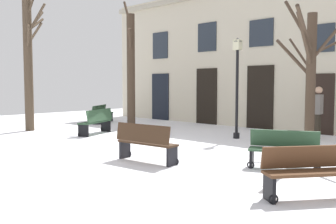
{
  "coord_description": "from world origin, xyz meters",
  "views": [
    {
      "loc": [
        8.4,
        -7.33,
        1.91
      ],
      "look_at": [
        0.0,
        1.4,
        1.01
      ],
      "focal_mm": 40.27,
      "sensor_mm": 36.0,
      "label": 1
    }
  ],
  "objects_px": {
    "streetlamp": "(237,77)",
    "bench_by_litter_bin": "(284,150)",
    "bench_back_to_back_left": "(309,172)",
    "person_near_bench": "(318,110)",
    "tree_near_facade": "(29,59)",
    "bench_facing_shops": "(97,121)",
    "bench_near_lamp": "(146,142)",
    "tree_left_of_center": "(131,67)",
    "bench_back_to_back_right": "(102,113)",
    "tree_foreground": "(310,73)"
  },
  "relations": [
    {
      "from": "streetlamp",
      "to": "bench_by_litter_bin",
      "type": "distance_m",
      "value": 5.06
    },
    {
      "from": "bench_back_to_back_left",
      "to": "person_near_bench",
      "type": "distance_m",
      "value": 7.34
    },
    {
      "from": "tree_near_facade",
      "to": "bench_facing_shops",
      "type": "xyz_separation_m",
      "value": [
        2.94,
        1.2,
        -2.43
      ]
    },
    {
      "from": "streetlamp",
      "to": "bench_near_lamp",
      "type": "xyz_separation_m",
      "value": [
        0.66,
        -4.97,
        -1.67
      ]
    },
    {
      "from": "streetlamp",
      "to": "tree_left_of_center",
      "type": "bearing_deg",
      "value": -174.91
    },
    {
      "from": "bench_by_litter_bin",
      "to": "person_near_bench",
      "type": "height_order",
      "value": "person_near_bench"
    },
    {
      "from": "tree_near_facade",
      "to": "bench_back_to_back_right",
      "type": "height_order",
      "value": "tree_near_facade"
    },
    {
      "from": "tree_near_facade",
      "to": "person_near_bench",
      "type": "distance_m",
      "value": 11.33
    },
    {
      "from": "tree_left_of_center",
      "to": "streetlamp",
      "type": "distance_m",
      "value": 5.2
    },
    {
      "from": "tree_foreground",
      "to": "streetlamp",
      "type": "distance_m",
      "value": 3.29
    },
    {
      "from": "bench_back_to_back_left",
      "to": "streetlamp",
      "type": "bearing_deg",
      "value": 80.31
    },
    {
      "from": "bench_back_to_back_left",
      "to": "bench_back_to_back_right",
      "type": "xyz_separation_m",
      "value": [
        -12.65,
        5.02,
        0.01
      ]
    },
    {
      "from": "bench_near_lamp",
      "to": "bench_facing_shops",
      "type": "relative_size",
      "value": 0.96
    },
    {
      "from": "tree_near_facade",
      "to": "bench_by_litter_bin",
      "type": "bearing_deg",
      "value": 3.56
    },
    {
      "from": "person_near_bench",
      "to": "tree_near_facade",
      "type": "bearing_deg",
      "value": 115.6
    },
    {
      "from": "bench_facing_shops",
      "to": "tree_left_of_center",
      "type": "bearing_deg",
      "value": 172.48
    },
    {
      "from": "bench_near_lamp",
      "to": "tree_foreground",
      "type": "bearing_deg",
      "value": -128.01
    },
    {
      "from": "streetlamp",
      "to": "bench_near_lamp",
      "type": "distance_m",
      "value": 5.28
    },
    {
      "from": "streetlamp",
      "to": "person_near_bench",
      "type": "distance_m",
      "value": 3.01
    },
    {
      "from": "bench_facing_shops",
      "to": "streetlamp",
      "type": "bearing_deg",
      "value": 97.97
    },
    {
      "from": "bench_back_to_back_left",
      "to": "bench_by_litter_bin",
      "type": "height_order",
      "value": "bench_back_to_back_left"
    },
    {
      "from": "bench_back_to_back_right",
      "to": "bench_near_lamp",
      "type": "bearing_deg",
      "value": -153.03
    },
    {
      "from": "tree_near_facade",
      "to": "bench_back_to_back_left",
      "type": "distance_m",
      "value": 12.53
    },
    {
      "from": "tree_foreground",
      "to": "bench_back_to_back_right",
      "type": "height_order",
      "value": "tree_foreground"
    },
    {
      "from": "bench_back_to_back_right",
      "to": "tree_near_facade",
      "type": "bearing_deg",
      "value": 153.01
    },
    {
      "from": "bench_by_litter_bin",
      "to": "tree_left_of_center",
      "type": "bearing_deg",
      "value": 137.14
    },
    {
      "from": "person_near_bench",
      "to": "tree_foreground",
      "type": "bearing_deg",
      "value": -167.64
    },
    {
      "from": "bench_back_to_back_right",
      "to": "bench_near_lamp",
      "type": "height_order",
      "value": "bench_near_lamp"
    },
    {
      "from": "bench_near_lamp",
      "to": "person_near_bench",
      "type": "bearing_deg",
      "value": -108.12
    },
    {
      "from": "tree_left_of_center",
      "to": "bench_near_lamp",
      "type": "bearing_deg",
      "value": -37.77
    },
    {
      "from": "person_near_bench",
      "to": "bench_near_lamp",
      "type": "bearing_deg",
      "value": 162.27
    },
    {
      "from": "tree_left_of_center",
      "to": "bench_back_to_back_right",
      "type": "height_order",
      "value": "tree_left_of_center"
    },
    {
      "from": "tree_near_facade",
      "to": "bench_by_litter_bin",
      "type": "height_order",
      "value": "tree_near_facade"
    },
    {
      "from": "bench_back_to_back_right",
      "to": "person_near_bench",
      "type": "bearing_deg",
      "value": -112.8
    },
    {
      "from": "bench_facing_shops",
      "to": "tree_foreground",
      "type": "bearing_deg",
      "value": 78.32
    },
    {
      "from": "streetlamp",
      "to": "bench_by_litter_bin",
      "type": "xyz_separation_m",
      "value": [
        3.45,
        -3.28,
        -1.73
      ]
    },
    {
      "from": "tree_near_facade",
      "to": "bench_near_lamp",
      "type": "relative_size",
      "value": 3.52
    },
    {
      "from": "streetlamp",
      "to": "bench_back_to_back_left",
      "type": "relative_size",
      "value": 2.31
    },
    {
      "from": "tree_near_facade",
      "to": "bench_facing_shops",
      "type": "height_order",
      "value": "tree_near_facade"
    },
    {
      "from": "tree_foreground",
      "to": "bench_back_to_back_left",
      "type": "bearing_deg",
      "value": -66.24
    },
    {
      "from": "tree_foreground",
      "to": "bench_facing_shops",
      "type": "height_order",
      "value": "tree_foreground"
    },
    {
      "from": "tree_foreground",
      "to": "person_near_bench",
      "type": "xyz_separation_m",
      "value": [
        -0.92,
        2.92,
        -1.17
      ]
    },
    {
      "from": "bench_facing_shops",
      "to": "bench_by_litter_bin",
      "type": "bearing_deg",
      "value": 62.66
    },
    {
      "from": "tree_foreground",
      "to": "bench_back_to_back_right",
      "type": "distance_m",
      "value": 11.12
    },
    {
      "from": "bench_by_litter_bin",
      "to": "bench_near_lamp",
      "type": "height_order",
      "value": "bench_near_lamp"
    },
    {
      "from": "bench_back_to_back_left",
      "to": "bench_back_to_back_right",
      "type": "bearing_deg",
      "value": 105.21
    },
    {
      "from": "bench_back_to_back_right",
      "to": "bench_back_to_back_left",
      "type": "bearing_deg",
      "value": -144.66
    },
    {
      "from": "tree_foreground",
      "to": "tree_left_of_center",
      "type": "height_order",
      "value": "tree_left_of_center"
    },
    {
      "from": "tree_left_of_center",
      "to": "bench_near_lamp",
      "type": "xyz_separation_m",
      "value": [
        5.82,
        -4.51,
        -2.15
      ]
    },
    {
      "from": "bench_back_to_back_right",
      "to": "bench_facing_shops",
      "type": "xyz_separation_m",
      "value": [
        3.35,
        -2.71,
        0.03
      ]
    }
  ]
}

